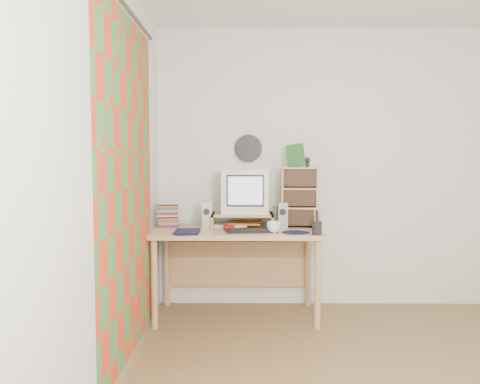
{
  "coord_description": "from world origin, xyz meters",
  "views": [
    {
      "loc": [
        -0.96,
        -2.51,
        1.33
      ],
      "look_at": [
        -1.0,
        1.33,
        1.06
      ],
      "focal_mm": 35.0,
      "sensor_mm": 36.0,
      "label": 1
    }
  ],
  "objects_px": {
    "mug": "(274,227)",
    "diary": "(175,230)",
    "keyboard": "(252,231)",
    "cd_rack": "(299,197)",
    "desk": "(237,243)",
    "dvd_stack": "(168,213)",
    "crt_monitor": "(245,191)"
  },
  "relations": [
    {
      "from": "mug",
      "to": "diary",
      "type": "xyz_separation_m",
      "value": [
        -0.79,
        -0.03,
        -0.02
      ]
    },
    {
      "from": "desk",
      "to": "diary",
      "type": "xyz_separation_m",
      "value": [
        -0.48,
        -0.29,
        0.16
      ]
    },
    {
      "from": "keyboard",
      "to": "diary",
      "type": "xyz_separation_m",
      "value": [
        -0.61,
        -0.05,
        0.01
      ]
    },
    {
      "from": "desk",
      "to": "crt_monitor",
      "type": "height_order",
      "value": "crt_monitor"
    },
    {
      "from": "keyboard",
      "to": "cd_rack",
      "type": "relative_size",
      "value": 0.78
    },
    {
      "from": "dvd_stack",
      "to": "crt_monitor",
      "type": "bearing_deg",
      "value": -4.33
    },
    {
      "from": "mug",
      "to": "dvd_stack",
      "type": "bearing_deg",
      "value": 160.85
    },
    {
      "from": "keyboard",
      "to": "diary",
      "type": "relative_size",
      "value": 1.69
    },
    {
      "from": "dvd_stack",
      "to": "diary",
      "type": "xyz_separation_m",
      "value": [
        0.11,
        -0.34,
        -0.1
      ]
    },
    {
      "from": "cd_rack",
      "to": "desk",
      "type": "bearing_deg",
      "value": -169.43
    },
    {
      "from": "crt_monitor",
      "to": "mug",
      "type": "bearing_deg",
      "value": -55.86
    },
    {
      "from": "cd_rack",
      "to": "diary",
      "type": "distance_m",
      "value": 1.11
    },
    {
      "from": "keyboard",
      "to": "mug",
      "type": "bearing_deg",
      "value": -13.36
    },
    {
      "from": "crt_monitor",
      "to": "cd_rack",
      "type": "distance_m",
      "value": 0.47
    },
    {
      "from": "diary",
      "to": "keyboard",
      "type": "bearing_deg",
      "value": 4.07
    },
    {
      "from": "keyboard",
      "to": "mug",
      "type": "distance_m",
      "value": 0.18
    },
    {
      "from": "dvd_stack",
      "to": "diary",
      "type": "height_order",
      "value": "dvd_stack"
    },
    {
      "from": "dvd_stack",
      "to": "cd_rack",
      "type": "relative_size",
      "value": 0.47
    },
    {
      "from": "desk",
      "to": "mug",
      "type": "distance_m",
      "value": 0.44
    },
    {
      "from": "crt_monitor",
      "to": "cd_rack",
      "type": "relative_size",
      "value": 0.77
    },
    {
      "from": "crt_monitor",
      "to": "mug",
      "type": "relative_size",
      "value": 3.49
    },
    {
      "from": "mug",
      "to": "diary",
      "type": "distance_m",
      "value": 0.79
    },
    {
      "from": "dvd_stack",
      "to": "cd_rack",
      "type": "bearing_deg",
      "value": -7.18
    },
    {
      "from": "keyboard",
      "to": "dvd_stack",
      "type": "xyz_separation_m",
      "value": [
        -0.71,
        0.29,
        0.11
      ]
    },
    {
      "from": "mug",
      "to": "crt_monitor",
      "type": "bearing_deg",
      "value": 123.02
    },
    {
      "from": "cd_rack",
      "to": "dvd_stack",
      "type": "bearing_deg",
      "value": -175.0
    },
    {
      "from": "desk",
      "to": "dvd_stack",
      "type": "distance_m",
      "value": 0.64
    },
    {
      "from": "keyboard",
      "to": "diary",
      "type": "distance_m",
      "value": 0.61
    },
    {
      "from": "keyboard",
      "to": "dvd_stack",
      "type": "distance_m",
      "value": 0.78
    },
    {
      "from": "desk",
      "to": "mug",
      "type": "bearing_deg",
      "value": -41.26
    },
    {
      "from": "crt_monitor",
      "to": "keyboard",
      "type": "relative_size",
      "value": 0.99
    },
    {
      "from": "cd_rack",
      "to": "diary",
      "type": "relative_size",
      "value": 2.17
    }
  ]
}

